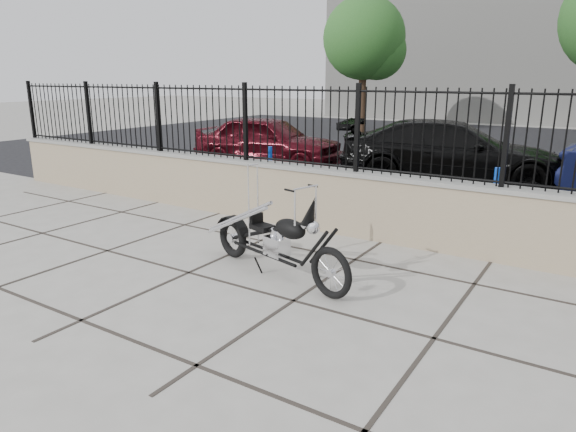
# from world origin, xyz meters

# --- Properties ---
(ground_plane) EXTENTS (90.00, 90.00, 0.00)m
(ground_plane) POSITION_xyz_m (0.00, 0.00, 0.00)
(ground_plane) COLOR #99968E
(ground_plane) RESTS_ON ground
(parking_lot) EXTENTS (30.00, 30.00, 0.00)m
(parking_lot) POSITION_xyz_m (0.00, 12.50, 0.00)
(parking_lot) COLOR black
(parking_lot) RESTS_ON ground
(retaining_wall) EXTENTS (14.00, 0.36, 0.96)m
(retaining_wall) POSITION_xyz_m (0.00, 2.50, 0.48)
(retaining_wall) COLOR gray
(retaining_wall) RESTS_ON ground_plane
(iron_fence) EXTENTS (14.00, 0.08, 1.20)m
(iron_fence) POSITION_xyz_m (0.00, 2.50, 1.56)
(iron_fence) COLOR black
(iron_fence) RESTS_ON retaining_wall
(background_building) EXTENTS (22.00, 6.00, 8.00)m
(background_building) POSITION_xyz_m (0.00, 26.50, 4.00)
(background_building) COLOR beige
(background_building) RESTS_ON ground_plane
(chopper_motorcycle) EXTENTS (2.22, 0.95, 1.31)m
(chopper_motorcycle) POSITION_xyz_m (0.90, 0.52, 0.66)
(chopper_motorcycle) COLOR black
(chopper_motorcycle) RESTS_ON ground_plane
(car_red) EXTENTS (4.09, 2.04, 1.34)m
(car_red) POSITION_xyz_m (-3.55, 6.81, 0.67)
(car_red) COLOR #450912
(car_red) RESTS_ON parking_lot
(car_black) EXTENTS (5.13, 3.06, 1.39)m
(car_black) POSITION_xyz_m (1.12, 7.06, 0.70)
(car_black) COLOR black
(car_black) RESTS_ON parking_lot
(bollard_a) EXTENTS (0.12, 0.12, 0.86)m
(bollard_a) POSITION_xyz_m (-2.07, 4.74, 0.43)
(bollard_a) COLOR #0A27A3
(bollard_a) RESTS_ON ground_plane
(bollard_b) EXTENTS (0.14, 0.14, 0.90)m
(bollard_b) POSITION_xyz_m (2.62, 4.31, 0.45)
(bollard_b) COLOR #0B5AAB
(bollard_b) RESTS_ON ground_plane
(tree_left) EXTENTS (3.38, 3.38, 5.71)m
(tree_left) POSITION_xyz_m (-5.28, 16.29, 4.00)
(tree_left) COLOR #382619
(tree_left) RESTS_ON ground_plane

